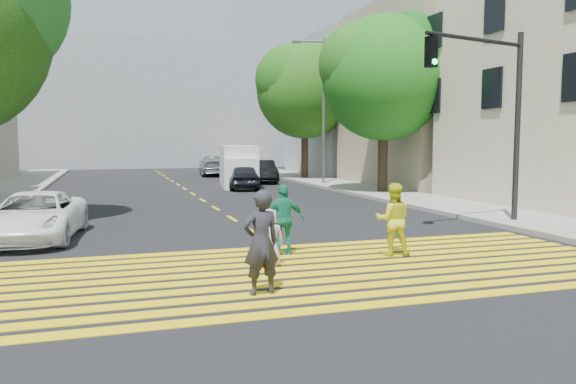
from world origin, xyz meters
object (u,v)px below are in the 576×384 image
pedestrian_child (270,238)px  traffic_signal (495,100)px  dark_car_near (243,177)px  pedestrian_man (261,243)px  silver_car (214,166)px  tree_right_near (386,71)px  tree_right_far (306,85)px  white_sedan (35,216)px  white_van (239,167)px  pedestrian_extra (284,219)px  pedestrian_woman (393,219)px  dark_car_parked (262,171)px

pedestrian_child → traffic_signal: 8.79m
dark_car_near → traffic_signal: 15.84m
pedestrian_man → traffic_signal: bearing=-158.4°
pedestrian_child → silver_car: size_ratio=0.23×
tree_right_near → tree_right_far: 10.64m
tree_right_near → white_sedan: size_ratio=1.93×
tree_right_near → tree_right_far: tree_right_far is taller
tree_right_far → white_van: bearing=-141.6°
tree_right_near → pedestrian_extra: (-8.85, -12.25, -5.02)m
pedestrian_woman → silver_car: 29.85m
dark_car_parked → traffic_signal: 19.45m
tree_right_far → white_sedan: tree_right_far is taller
pedestrian_child → white_sedan: (-4.90, 4.74, 0.03)m
dark_car_near → silver_car: (0.65, 12.00, 0.08)m
pedestrian_woman → traffic_signal: (4.75, 2.80, 2.91)m
pedestrian_extra → pedestrian_man: bearing=69.6°
pedestrian_extra → dark_car_near: (3.02, 16.96, -0.13)m
white_sedan → pedestrian_man: bearing=-51.6°
white_van → silver_car: bearing=95.0°
dark_car_parked → white_van: white_van is taller
tree_right_near → dark_car_near: (-5.83, 4.72, -5.15)m
tree_right_far → white_van: tree_right_far is taller
dark_car_near → white_van: size_ratio=0.77×
dark_car_near → pedestrian_extra: bearing=87.5°
dark_car_parked → silver_car: bearing=107.9°
tree_right_near → white_sedan: 17.53m
pedestrian_woman → white_sedan: bearing=-10.6°
tree_right_near → white_sedan: (-14.39, -8.57, -5.19)m
pedestrian_man → pedestrian_woman: (3.61, 2.19, -0.07)m
pedestrian_child → dark_car_near: dark_car_near is taller
tree_right_far → pedestrian_man: bearing=-111.1°
white_van → dark_car_parked: bearing=59.2°
tree_right_far → traffic_signal: tree_right_far is taller
pedestrian_child → tree_right_far: bearing=-109.7°
tree_right_far → pedestrian_woman: 25.15m
tree_right_far → traffic_signal: size_ratio=1.59×
pedestrian_man → dark_car_near: bearing=-111.5°
pedestrian_man → dark_car_near: (4.37, 20.01, -0.21)m
dark_car_near → white_van: white_van is taller
silver_car → dark_car_near: bearing=93.5°
tree_right_far → pedestrian_child: bearing=-111.2°
pedestrian_man → silver_car: bearing=-108.1°
dark_car_parked → pedestrian_extra: bearing=-96.9°
pedestrian_extra → dark_car_near: 17.23m
pedestrian_man → pedestrian_child: bearing=-119.1°
tree_right_far → silver_car: bearing=129.3°
tree_right_near → pedestrian_extra: size_ratio=5.43×
dark_car_near → pedestrian_child: bearing=86.2°
traffic_signal → pedestrian_child: bearing=-171.8°
white_van → pedestrian_child: bearing=-93.2°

